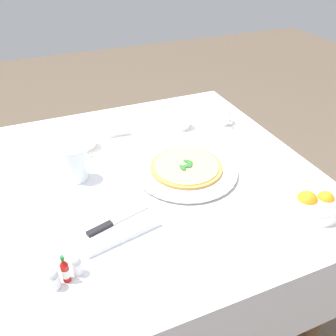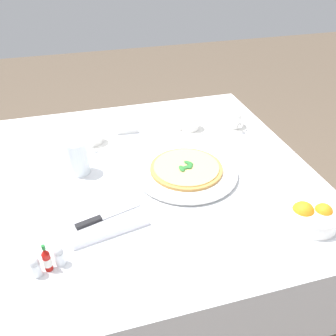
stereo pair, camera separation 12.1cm
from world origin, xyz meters
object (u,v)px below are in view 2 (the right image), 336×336
water_glass_far_left (78,159)px  salt_shaker (59,257)px  coffee_cup_back_corner (190,123)px  hot_sauce_bottle (47,260)px  dinner_knife (105,216)px  pizza (186,168)px  pizza_plate (186,171)px  pepper_shaker (35,268)px  coffee_cup_near_left (232,121)px  menu_card (128,127)px  coffee_cup_center_back (93,137)px  citrus_bowl (311,215)px  napkin_folded (105,220)px

water_glass_far_left → salt_shaker: size_ratio=2.10×
coffee_cup_back_corner → hot_sauce_bottle: bearing=-133.8°
dinner_knife → hot_sauce_bottle: size_ratio=2.32×
pizza → coffee_cup_back_corner: 0.32m
pizza_plate → pizza: 0.01m
dinner_knife → hot_sauce_bottle: (-0.16, -0.13, 0.01)m
hot_sauce_bottle → pepper_shaker: 0.03m
coffee_cup_near_left → menu_card: bearing=171.2°
coffee_cup_center_back → pepper_shaker: bearing=-108.5°
coffee_cup_center_back → salt_shaker: bearing=-104.0°
coffee_cup_near_left → salt_shaker: bearing=-142.3°
pizza_plate → coffee_cup_near_left: coffee_cup_near_left is taller
dinner_knife → menu_card: size_ratio=2.14×
pizza → pizza_plate: bearing=88.4°
citrus_bowl → menu_card: 0.77m
pizza_plate → water_glass_far_left: size_ratio=2.94×
coffee_cup_back_corner → hot_sauce_bottle: hot_sauce_bottle is taller
napkin_folded → pepper_shaker: size_ratio=4.28×
coffee_cup_center_back → menu_card: coffee_cup_center_back is taller
napkin_folded → menu_card: bearing=61.4°
pizza → hot_sauce_bottle: bearing=-147.1°
coffee_cup_back_corner → dinner_knife: bearing=-131.5°
coffee_cup_near_left → citrus_bowl: size_ratio=0.88×
coffee_cup_back_corner → pizza: bearing=-110.8°
citrus_bowl → coffee_cup_near_left: bearing=87.9°
water_glass_far_left → citrus_bowl: (0.61, -0.43, -0.03)m
napkin_folded → salt_shaker: (-0.13, -0.12, 0.02)m
coffee_cup_back_corner → pizza_plate: bearing=-110.8°
dinner_knife → citrus_bowl: size_ratio=1.29×
pizza_plate → dinner_knife: 0.34m
pepper_shaker → menu_card: bearing=61.7°
pizza → salt_shaker: size_ratio=4.36×
pizza_plate → citrus_bowl: citrus_bowl is taller
menu_card → coffee_cup_back_corner: bearing=-5.1°
coffee_cup_back_corner → napkin_folded: (-0.41, -0.46, -0.02)m
napkin_folded → dinner_knife: 0.01m
coffee_cup_near_left → dinner_knife: coffee_cup_near_left is taller
citrus_bowl → menu_card: (-0.41, 0.65, 0.00)m
coffee_cup_back_corner → salt_shaker: 0.79m
napkin_folded → menu_card: menu_card is taller
salt_shaker → dinner_knife: bearing=42.3°
coffee_cup_back_corner → citrus_bowl: citrus_bowl is taller
coffee_cup_near_left → water_glass_far_left: size_ratio=1.11×
coffee_cup_back_corner → salt_shaker: size_ratio=2.36×
coffee_cup_center_back → hot_sauce_bottle: (-0.17, -0.58, 0.01)m
pizza_plate → coffee_cup_center_back: coffee_cup_center_back is taller
coffee_cup_center_back → hot_sauce_bottle: 0.61m
pizza → hot_sauce_bottle: hot_sauce_bottle is taller
coffee_cup_back_corner → salt_shaker: bearing=-132.9°
pizza → coffee_cup_near_left: bearing=42.9°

